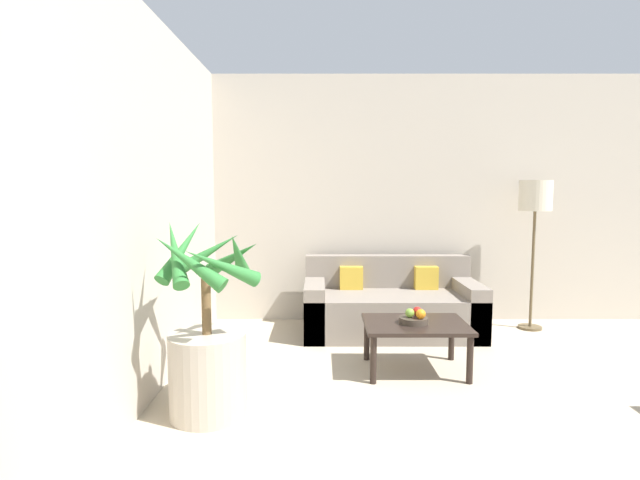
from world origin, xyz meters
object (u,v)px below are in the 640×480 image
at_px(apple_red, 417,311).
at_px(apple_green, 410,313).
at_px(fruit_bowl, 414,320).
at_px(orange_fruit, 421,314).
at_px(coffee_table, 415,329).
at_px(sofa_loveseat, 391,307).
at_px(floor_lamp, 535,203).
at_px(potted_palm, 208,350).

xyz_separation_m(apple_red, apple_green, (-0.07, -0.05, -0.00)).
xyz_separation_m(fruit_bowl, apple_red, (0.04, 0.04, 0.06)).
bearing_deg(orange_fruit, coffee_table, 111.07).
relative_size(sofa_loveseat, coffee_table, 2.14).
bearing_deg(floor_lamp, sofa_loveseat, -174.37).
xyz_separation_m(sofa_loveseat, apple_red, (0.06, -1.06, 0.22)).
bearing_deg(floor_lamp, apple_green, -140.13).
bearing_deg(fruit_bowl, floor_lamp, 40.32).
bearing_deg(orange_fruit, fruit_bowl, 133.28).
height_order(apple_green, orange_fruit, orange_fruit).
bearing_deg(potted_palm, sofa_loveseat, 52.28).
relative_size(coffee_table, fruit_bowl, 3.56).
bearing_deg(orange_fruit, floor_lamp, 42.35).
bearing_deg(sofa_loveseat, apple_red, -86.78).
relative_size(coffee_table, orange_fruit, 10.56).
height_order(fruit_bowl, apple_red, apple_red).
relative_size(fruit_bowl, orange_fruit, 2.96).
distance_m(potted_palm, sofa_loveseat, 2.37).
distance_m(potted_palm, floor_lamp, 3.68).
bearing_deg(floor_lamp, coffee_table, -139.74).
bearing_deg(orange_fruit, apple_green, 151.48).
xyz_separation_m(fruit_bowl, apple_green, (-0.03, -0.01, 0.06)).
xyz_separation_m(potted_palm, sofa_loveseat, (1.45, 1.87, -0.17)).
distance_m(sofa_loveseat, coffee_table, 1.08).
bearing_deg(fruit_bowl, apple_green, -167.93).
relative_size(fruit_bowl, apple_red, 3.05).
height_order(potted_palm, sofa_loveseat, potted_palm).
bearing_deg(sofa_loveseat, coffee_table, -87.69).
xyz_separation_m(apple_green, orange_fruit, (0.08, -0.04, 0.00)).
distance_m(coffee_table, fruit_bowl, 0.08).
xyz_separation_m(coffee_table, fruit_bowl, (-0.02, -0.02, 0.08)).
height_order(floor_lamp, apple_red, floor_lamp).
height_order(coffee_table, apple_red, apple_red).
bearing_deg(sofa_loveseat, floor_lamp, 5.63).
bearing_deg(apple_red, apple_green, -146.24).
bearing_deg(floor_lamp, orange_fruit, -137.65).
relative_size(apple_red, orange_fruit, 0.97).
bearing_deg(potted_palm, coffee_table, 27.93).
relative_size(coffee_table, apple_green, 11.19).
distance_m(apple_red, apple_green, 0.08).
height_order(floor_lamp, apple_green, floor_lamp).
height_order(sofa_loveseat, fruit_bowl, sofa_loveseat).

